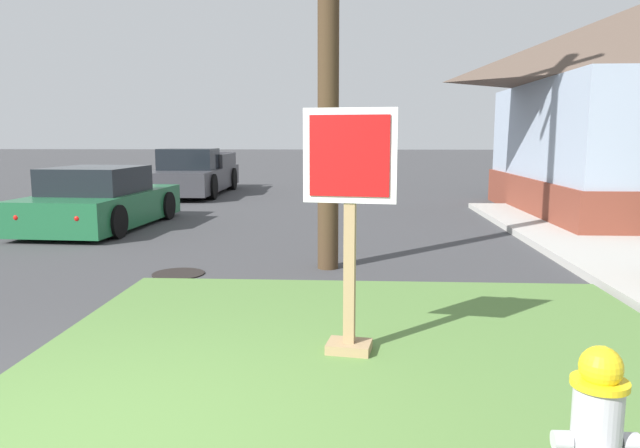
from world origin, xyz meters
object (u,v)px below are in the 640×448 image
manhole_cover (178,274)px  parked_sedan_green (101,201)px  fire_hydrant (596,442)px  stop_sign (350,237)px  pickup_truck_charcoal (195,175)px

manhole_cover → parked_sedan_green: (-2.78, 3.99, 0.53)m
fire_hydrant → parked_sedan_green: size_ratio=0.20×
stop_sign → manhole_cover: stop_sign is taller
manhole_cover → pickup_truck_charcoal: size_ratio=0.13×
parked_sedan_green → pickup_truck_charcoal: (0.05, 7.00, 0.08)m
parked_sedan_green → stop_sign: bearing=-53.8°
fire_hydrant → stop_sign: bearing=118.1°
fire_hydrant → manhole_cover: fire_hydrant is taller
stop_sign → manhole_cover: 3.95m
pickup_truck_charcoal → fire_hydrant: bearing=-68.9°
stop_sign → manhole_cover: (-2.34, 3.00, -1.05)m
manhole_cover → parked_sedan_green: bearing=124.9°
pickup_truck_charcoal → manhole_cover: bearing=-76.1°
stop_sign → manhole_cover: size_ratio=2.86×
fire_hydrant → stop_sign: (-1.14, 2.14, 0.57)m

